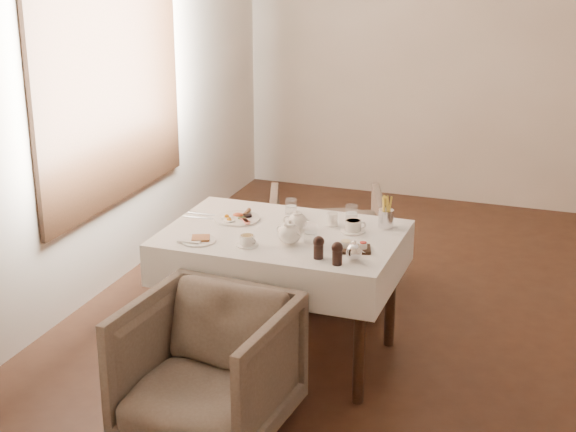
% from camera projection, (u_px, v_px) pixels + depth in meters
% --- Properties ---
extents(room, '(5.00, 5.00, 5.00)m').
position_uv_depth(room, '(109.00, 46.00, 5.59)').
color(room, '#311A10').
rests_on(room, ground).
extents(table, '(1.28, 0.88, 0.75)m').
position_uv_depth(table, '(282.00, 252.00, 4.85)').
color(table, black).
rests_on(table, ground).
extents(armchair_near, '(0.79, 0.81, 0.69)m').
position_uv_depth(armchair_near, '(207.00, 369.00, 4.22)').
color(armchair_near, brown).
rests_on(armchair_near, ground).
extents(armchair_far, '(0.94, 0.95, 0.69)m').
position_uv_depth(armchair_far, '(326.00, 245.00, 5.76)').
color(armchair_far, brown).
rests_on(armchair_far, ground).
extents(breakfast_plate, '(0.26, 0.26, 0.03)m').
position_uv_depth(breakfast_plate, '(238.00, 218.00, 5.01)').
color(breakfast_plate, white).
rests_on(breakfast_plate, table).
extents(side_plate, '(0.19, 0.19, 0.02)m').
position_uv_depth(side_plate, '(197.00, 240.00, 4.68)').
color(side_plate, white).
rests_on(side_plate, table).
extents(teapot_centre, '(0.16, 0.14, 0.12)m').
position_uv_depth(teapot_centre, '(297.00, 220.00, 4.83)').
color(teapot_centre, white).
rests_on(teapot_centre, table).
extents(teapot_front, '(0.21, 0.19, 0.14)m').
position_uv_depth(teapot_front, '(290.00, 232.00, 4.62)').
color(teapot_front, white).
rests_on(teapot_front, table).
extents(creamer, '(0.08, 0.08, 0.07)m').
position_uv_depth(creamer, '(332.00, 219.00, 4.91)').
color(creamer, white).
rests_on(creamer, table).
extents(teacup_near, '(0.12, 0.12, 0.06)m').
position_uv_depth(teacup_near, '(247.00, 241.00, 4.62)').
color(teacup_near, white).
rests_on(teacup_near, table).
extents(teacup_far, '(0.13, 0.13, 0.07)m').
position_uv_depth(teacup_far, '(353.00, 227.00, 4.81)').
color(teacup_far, white).
rests_on(teacup_far, table).
extents(glass_left, '(0.07, 0.07, 0.09)m').
position_uv_depth(glass_left, '(291.00, 207.00, 5.08)').
color(glass_left, silver).
rests_on(glass_left, table).
extents(glass_mid, '(0.10, 0.10, 0.10)m').
position_uv_depth(glass_mid, '(311.00, 233.00, 4.66)').
color(glass_mid, silver).
rests_on(glass_mid, table).
extents(glass_right, '(0.09, 0.09, 0.10)m').
position_uv_depth(glass_right, '(352.00, 214.00, 4.96)').
color(glass_right, silver).
rests_on(glass_right, table).
extents(condiment_board, '(0.21, 0.17, 0.05)m').
position_uv_depth(condiment_board, '(353.00, 248.00, 4.55)').
color(condiment_board, black).
rests_on(condiment_board, table).
extents(pepper_mill_left, '(0.08, 0.08, 0.12)m').
position_uv_depth(pepper_mill_left, '(319.00, 247.00, 4.44)').
color(pepper_mill_left, black).
rests_on(pepper_mill_left, table).
extents(pepper_mill_right, '(0.07, 0.07, 0.12)m').
position_uv_depth(pepper_mill_right, '(337.00, 253.00, 4.36)').
color(pepper_mill_right, black).
rests_on(pepper_mill_right, table).
extents(silver_pot, '(0.12, 0.10, 0.11)m').
position_uv_depth(silver_pot, '(354.00, 250.00, 4.41)').
color(silver_pot, white).
rests_on(silver_pot, table).
extents(fries_cup, '(0.09, 0.09, 0.18)m').
position_uv_depth(fries_cup, '(386.00, 214.00, 4.87)').
color(fries_cup, silver).
rests_on(fries_cup, table).
extents(cutlery_fork, '(0.19, 0.02, 0.00)m').
position_uv_depth(cutlery_fork, '(202.00, 214.00, 5.09)').
color(cutlery_fork, silver).
rests_on(cutlery_fork, table).
extents(cutlery_knife, '(0.21, 0.04, 0.00)m').
position_uv_depth(cutlery_knife, '(201.00, 218.00, 5.03)').
color(cutlery_knife, silver).
rests_on(cutlery_knife, table).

